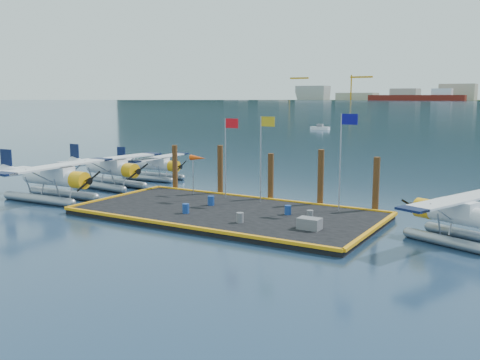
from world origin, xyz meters
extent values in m
plane|color=#172B47|center=(0.00, 0.00, 0.00)|extent=(4000.00, 4000.00, 0.00)
cube|color=black|center=(0.00, 0.00, 0.20)|extent=(20.00, 10.00, 0.40)
cube|color=#5C0D0E|center=(-180.00, 860.00, 4.00)|extent=(150.00, 22.00, 10.00)
cube|color=silver|center=(-140.00, 860.00, 13.00)|extent=(30.00, 16.00, 12.00)
cylinder|color=orange|center=(-420.00, 895.00, 22.00)|extent=(2.40, 2.40, 44.00)
cylinder|color=orange|center=(-300.00, 895.00, 22.00)|extent=(2.40, 2.40, 44.00)
cone|color=black|center=(-350.00, 1500.00, 0.00)|extent=(1400.00, 1400.00, 520.00)
cylinder|color=gray|center=(-14.84, -1.01, 0.33)|extent=(6.90, 0.95, 0.67)
cylinder|color=gray|center=(-14.74, -3.45, 0.33)|extent=(6.90, 0.95, 0.67)
cylinder|color=silver|center=(-14.57, -2.22, 1.83)|extent=(5.20, 1.43, 1.22)
cube|color=silver|center=(-13.90, -2.19, 2.22)|extent=(2.49, 1.32, 1.00)
cube|color=black|center=(-13.57, -2.18, 2.44)|extent=(1.60, 1.23, 0.61)
cylinder|color=#F8A60D|center=(-11.69, -2.10, 1.83)|extent=(1.16, 1.33, 1.29)
cube|color=black|center=(-10.75, -2.06, 1.83)|extent=(0.17, 2.47, 1.25)
cube|color=silver|center=(-13.90, -2.19, 2.77)|extent=(2.07, 10.04, 0.13)
cube|color=#0A1233|center=(-14.10, 2.57, 2.77)|extent=(1.70, 1.06, 0.14)
cube|color=#0A1233|center=(-13.71, -6.96, 2.77)|extent=(1.70, 1.06, 0.14)
cube|color=#0A1233|center=(-19.66, -2.43, 2.83)|extent=(1.22, 0.18, 1.88)
cube|color=silver|center=(-19.55, -2.42, 2.11)|extent=(1.15, 3.81, 0.11)
cylinder|color=gray|center=(-15.09, 5.59, 0.32)|extent=(6.63, 1.35, 0.64)
cylinder|color=gray|center=(-15.34, 3.27, 0.32)|extent=(6.63, 1.35, 0.64)
cylinder|color=silver|center=(-15.00, 4.41, 1.76)|extent=(5.05, 1.70, 1.17)
cube|color=silver|center=(-14.37, 4.34, 2.13)|extent=(2.46, 1.42, 0.96)
cube|color=black|center=(-14.05, 4.30, 2.34)|extent=(1.60, 1.27, 0.59)
cylinder|color=#F8A60D|center=(-12.25, 4.11, 1.76)|extent=(1.19, 1.34, 1.23)
cube|color=black|center=(-11.35, 4.01, 1.76)|extent=(0.32, 2.36, 1.20)
cube|color=silver|center=(-14.37, 4.34, 2.66)|extent=(2.62, 9.70, 0.13)
cube|color=#0A1233|center=(-13.87, 8.89, 2.66)|extent=(1.69, 1.13, 0.14)
cube|color=#0A1233|center=(-14.87, -0.21, 2.66)|extent=(1.69, 1.13, 0.14)
cube|color=#0A1233|center=(-19.87, 4.94, 2.71)|extent=(1.18, 0.25, 1.81)
cube|color=silver|center=(-19.77, 4.93, 2.02)|extent=(1.34, 3.70, 0.11)
cylinder|color=gray|center=(-14.73, 10.91, 0.27)|extent=(5.51, 0.76, 0.53)
cylinder|color=gray|center=(-14.65, 8.97, 0.27)|extent=(5.51, 0.76, 0.53)
cylinder|color=silver|center=(-14.51, 9.95, 1.46)|extent=(4.15, 1.14, 0.97)
cube|color=silver|center=(-13.98, 9.97, 1.77)|extent=(1.99, 1.05, 0.80)
cube|color=black|center=(-13.71, 9.98, 1.95)|extent=(1.28, 0.98, 0.49)
cylinder|color=#F8A60D|center=(-12.21, 10.04, 1.46)|extent=(0.93, 1.06, 1.03)
cube|color=black|center=(-11.46, 10.08, 1.46)|extent=(0.13, 1.97, 0.99)
cube|color=silver|center=(-13.98, 9.97, 2.21)|extent=(1.66, 8.02, 0.11)
cube|color=#0A1233|center=(-14.14, 13.77, 2.21)|extent=(1.36, 0.85, 0.12)
cube|color=#0A1233|center=(-13.82, 6.17, 2.21)|extent=(1.36, 0.85, 0.12)
cube|color=#0A1233|center=(-18.58, 9.78, 2.26)|extent=(0.98, 0.15, 1.51)
cube|color=silver|center=(-18.49, 9.78, 1.68)|extent=(0.92, 3.04, 0.09)
cylinder|color=gray|center=(14.64, -0.34, 0.29)|extent=(5.84, 2.73, 0.58)
cylinder|color=gray|center=(15.42, 1.66, 0.29)|extent=(5.84, 2.73, 0.58)
cylinder|color=silver|center=(14.85, 0.73, 1.61)|extent=(4.61, 2.64, 1.07)
cube|color=silver|center=(14.30, 0.94, 1.95)|extent=(2.39, 1.78, 0.88)
cube|color=black|center=(14.03, 1.05, 2.14)|extent=(1.64, 1.45, 0.54)
cylinder|color=#F8A60D|center=(12.49, 1.65, 1.61)|extent=(1.32, 1.41, 1.13)
cube|color=black|center=(11.71, 1.95, 1.61)|extent=(0.84, 2.04, 1.09)
cube|color=silver|center=(14.30, 0.94, 2.44)|extent=(4.54, 8.70, 0.12)
cube|color=#0A1233|center=(12.79, -2.96, 2.44)|extent=(1.68, 1.35, 0.13)
cylinder|color=navy|center=(-1.94, 0.96, 0.73)|extent=(0.47, 0.47, 0.66)
cylinder|color=slate|center=(2.50, -2.51, 0.71)|extent=(0.44, 0.44, 0.62)
cylinder|color=navy|center=(4.04, 1.02, 0.70)|extent=(0.43, 0.43, 0.60)
cylinder|color=navy|center=(-1.93, -2.06, 0.72)|extent=(0.45, 0.45, 0.63)
cylinder|color=slate|center=(5.80, 0.54, 0.68)|extent=(0.40, 0.40, 0.57)
cube|color=slate|center=(6.79, -1.83, 0.73)|extent=(1.32, 0.88, 0.66)
cylinder|color=#9C9AA3|center=(-2.50, 3.80, 3.40)|extent=(0.08, 0.08, 6.00)
cube|color=red|center=(-1.95, 3.80, 6.05)|extent=(1.10, 0.03, 0.70)
cylinder|color=#9C9AA3|center=(0.50, 3.80, 3.50)|extent=(0.08, 0.08, 6.20)
cube|color=gold|center=(1.05, 3.80, 6.25)|extent=(1.10, 0.03, 0.70)
cylinder|color=#9C9AA3|center=(6.50, 3.80, 3.65)|extent=(0.08, 0.08, 6.50)
cube|color=navy|center=(7.05, 3.80, 6.55)|extent=(1.10, 0.03, 0.70)
cylinder|color=#9C9AA3|center=(-5.50, 3.80, 1.90)|extent=(0.07, 0.07, 3.00)
cone|color=#E3460C|center=(-5.00, 3.80, 3.30)|extent=(1.40, 0.44, 0.44)
cylinder|color=#472C14|center=(-8.50, 5.40, 2.00)|extent=(0.44, 0.44, 4.00)
cylinder|color=#472C14|center=(-4.00, 5.40, 2.10)|extent=(0.44, 0.44, 4.20)
cylinder|color=#472C14|center=(0.50, 5.40, 1.90)|extent=(0.44, 0.44, 3.80)
cylinder|color=#472C14|center=(4.50, 5.40, 2.15)|extent=(0.44, 0.44, 4.30)
cylinder|color=#472C14|center=(8.50, 5.40, 2.00)|extent=(0.44, 0.44, 4.00)
camera|label=1|loc=(18.69, -29.88, 8.07)|focal=40.00mm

